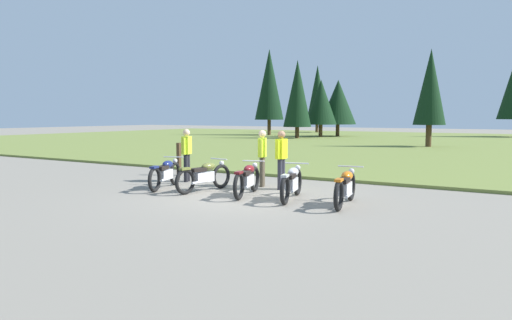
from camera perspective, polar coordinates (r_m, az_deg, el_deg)
The scene contains 12 objects.
ground_plane at distance 12.24m, azimuth -1.45°, elevation -4.43°, with size 140.00×140.00×0.00m, color gray.
grass_moorland at distance 36.58m, azimuth 20.74°, elevation 1.86°, with size 80.00×44.00×0.10m, color olive.
forest_treeline at distance 47.59m, azimuth 23.64°, elevation 7.83°, with size 39.06×25.78×8.87m.
motorcycle_navy at distance 13.75m, azimuth -10.95°, elevation -1.59°, with size 0.84×2.03×0.88m.
motorcycle_olive at distance 13.05m, azimuth -6.31°, elevation -1.90°, with size 0.62×2.09×0.88m.
motorcycle_maroon at distance 12.28m, azimuth -1.06°, elevation -2.33°, with size 0.77×2.06×0.88m.
motorcycle_silver at distance 11.70m, azimuth 4.38°, elevation -2.73°, with size 0.75×2.06×0.88m.
motorcycle_orange at distance 11.12m, azimuth 10.83°, elevation -3.24°, with size 0.66×2.09×0.88m.
rider_checking_bike at distance 13.81m, azimuth 0.77°, elevation 0.66°, with size 0.34×0.51×1.67m.
rider_with_back_turned at distance 14.99m, azimuth -8.43°, elevation 0.98°, with size 0.32×0.53×1.67m.
rider_near_row_end at distance 13.27m, azimuth 3.11°, elevation 0.46°, with size 0.24×0.55×1.67m.
trail_marker_post at distance 16.65m, azimuth -9.36°, elevation 0.11°, with size 0.12×0.12×1.14m, color #47331E.
Camera 1 is at (6.47, -10.18, 2.09)m, focal length 32.89 mm.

